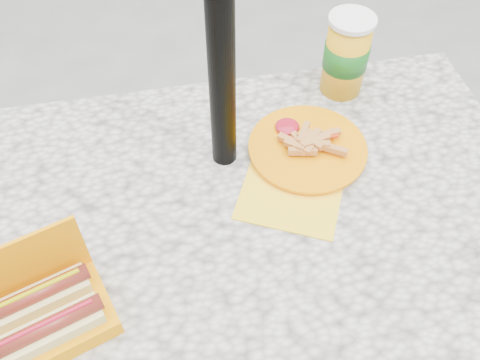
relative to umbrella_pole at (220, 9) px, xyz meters
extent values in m
cube|color=beige|center=(0.00, -0.16, -0.38)|extent=(1.20, 0.80, 0.05)
cylinder|color=black|center=(-0.50, 0.14, -0.75)|extent=(0.07, 0.07, 0.70)
cylinder|color=black|center=(0.50, 0.14, -0.75)|extent=(0.07, 0.07, 0.70)
cylinder|color=black|center=(0.00, 0.00, 0.00)|extent=(0.05, 0.05, 2.20)
cube|color=orange|center=(-0.35, -0.32, -0.33)|extent=(0.24, 0.19, 0.04)
cube|color=orange|center=(-0.37, -0.26, -0.25)|extent=(0.20, 0.08, 0.13)
cube|color=#E5D986|center=(-0.34, -0.35, -0.31)|extent=(0.18, 0.10, 0.04)
cylinder|color=maroon|center=(-0.34, -0.35, -0.29)|extent=(0.18, 0.08, 0.03)
cylinder|color=maroon|center=(-0.34, -0.35, -0.27)|extent=(0.15, 0.06, 0.01)
cube|color=#E5D986|center=(-0.36, -0.29, -0.31)|extent=(0.18, 0.10, 0.04)
cylinder|color=maroon|center=(-0.36, -0.29, -0.29)|extent=(0.18, 0.08, 0.03)
cylinder|color=#ADAA00|center=(-0.36, -0.29, -0.27)|extent=(0.15, 0.06, 0.01)
cube|color=yellow|center=(0.11, -0.12, -0.35)|extent=(0.26, 0.26, 0.00)
cylinder|color=orange|center=(0.17, -0.02, -0.34)|extent=(0.24, 0.24, 0.01)
cylinder|color=orange|center=(0.17, -0.02, -0.34)|extent=(0.25, 0.25, 0.01)
cube|color=#C68132|center=(0.17, -0.02, -0.32)|extent=(0.06, 0.04, 0.01)
cube|color=#C68132|center=(0.18, -0.03, -0.31)|extent=(0.06, 0.03, 0.01)
cube|color=#C68132|center=(0.19, -0.03, -0.31)|extent=(0.06, 0.03, 0.01)
cube|color=#C68132|center=(0.16, -0.02, -0.31)|extent=(0.05, 0.06, 0.01)
cube|color=#C68132|center=(0.21, -0.02, -0.32)|extent=(0.05, 0.05, 0.01)
cube|color=#C68132|center=(0.15, -0.03, -0.32)|extent=(0.05, 0.05, 0.01)
cube|color=#C68132|center=(0.18, -0.02, -0.32)|extent=(0.06, 0.02, 0.01)
cube|color=#C68132|center=(0.18, -0.03, -0.31)|extent=(0.06, 0.03, 0.01)
cube|color=#C68132|center=(0.17, 0.00, -0.31)|extent=(0.04, 0.06, 0.01)
cube|color=#C68132|center=(0.17, -0.01, -0.32)|extent=(0.02, 0.06, 0.01)
cube|color=#C68132|center=(0.22, -0.05, -0.32)|extent=(0.06, 0.04, 0.01)
cube|color=#C68132|center=(0.17, -0.03, -0.32)|extent=(0.05, 0.05, 0.01)
cube|color=#C68132|center=(0.17, -0.02, -0.32)|extent=(0.02, 0.06, 0.01)
cube|color=#C68132|center=(0.17, -0.02, -0.31)|extent=(0.05, 0.06, 0.01)
cube|color=#C68132|center=(0.22, -0.01, -0.32)|extent=(0.06, 0.02, 0.01)
cube|color=#C68132|center=(0.15, -0.04, -0.32)|extent=(0.06, 0.03, 0.01)
cube|color=#C68132|center=(0.14, -0.01, -0.32)|extent=(0.05, 0.05, 0.01)
cube|color=#C68132|center=(0.18, -0.02, -0.31)|extent=(0.06, 0.05, 0.01)
cube|color=#C68132|center=(0.16, -0.02, -0.32)|extent=(0.03, 0.06, 0.01)
ellipsoid|color=maroon|center=(0.14, 0.04, -0.33)|extent=(0.05, 0.05, 0.02)
cube|color=#B92B10|center=(0.19, -0.01, -0.32)|extent=(0.10, 0.02, 0.00)
cylinder|color=#EEA612|center=(0.30, 0.16, -0.26)|extent=(0.10, 0.10, 0.18)
cylinder|color=#155D18|center=(0.30, 0.16, -0.25)|extent=(0.10, 0.10, 0.06)
cylinder|color=white|center=(0.30, 0.16, -0.16)|extent=(0.10, 0.10, 0.01)
camera|label=1|loc=(-0.11, -0.74, 0.48)|focal=40.00mm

